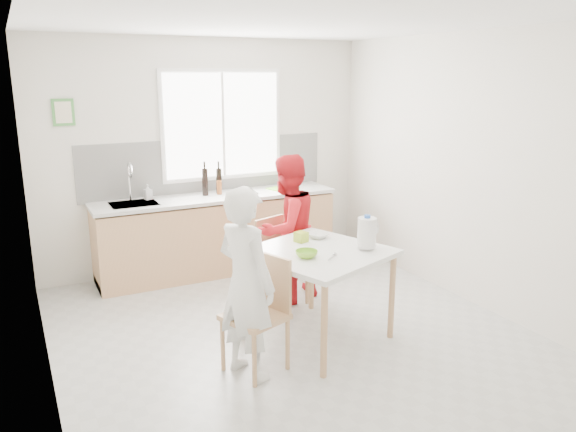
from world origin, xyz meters
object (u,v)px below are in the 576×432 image
dining_table (317,260)px  chair_far (278,257)px  bowl_green (307,254)px  wine_bottle_a (205,182)px  wine_bottle_b (219,181)px  bowl_white (318,235)px  person_red (287,229)px  person_white (246,284)px  chair_left (261,308)px  milk_jug (367,232)px

dining_table → chair_far: bearing=86.8°
dining_table → bowl_green: size_ratio=7.34×
wine_bottle_a → wine_bottle_b: bearing=14.3°
bowl_green → wine_bottle_b: (0.08, 2.31, 0.22)m
bowl_white → wine_bottle_a: bearing=104.7°
dining_table → person_red: bearing=79.8°
person_white → bowl_white: 1.17m
bowl_green → wine_bottle_a: bearing=92.7°
chair_left → person_red: size_ratio=0.60×
chair_far → chair_left: bearing=-141.6°
person_white → bowl_green: bearing=-94.5°
wine_bottle_b → chair_far: bearing=-83.9°
chair_left → chair_far: 1.32m
dining_table → person_red: size_ratio=0.90×
milk_jug → person_white: bearing=166.4°
chair_left → person_red: 1.43m
person_red → bowl_green: bearing=51.9°
person_red → wine_bottle_a: person_red is taller
bowl_green → wine_bottle_a: wine_bottle_a is taller
dining_table → chair_far: chair_far is taller
milk_jug → chair_left: bearing=164.4°
chair_left → wine_bottle_b: wine_bottle_b is taller
milk_jug → bowl_white: bearing=92.6°
person_white → wine_bottle_a: size_ratio=4.71×
chair_left → bowl_white: bearing=104.3°
bowl_green → wine_bottle_a: size_ratio=0.58×
bowl_white → milk_jug: milk_jug is taller
person_white → person_red: person_red is taller
dining_table → bowl_white: 0.41m
dining_table → chair_left: 0.72m
person_red → bowl_green: size_ratio=8.19×
person_white → bowl_green: size_ratio=8.12×
chair_left → person_red: bearing=125.0°
chair_left → person_white: bearing=-90.0°
milk_jug → wine_bottle_a: (-0.68, 2.29, 0.11)m
dining_table → milk_jug: size_ratio=4.79×
chair_far → person_white: size_ratio=0.59×
chair_left → dining_table: bearing=90.0°
dining_table → wine_bottle_b: bearing=92.4°
dining_table → milk_jug: bearing=-20.9°
person_white → bowl_green: person_white is taller
wine_bottle_a → milk_jug: bearing=-73.5°
person_white → person_red: bearing=-58.4°
person_white → bowl_white: person_white is taller
dining_table → wine_bottle_b: size_ratio=4.54×
chair_left → milk_jug: milk_jug is taller
chair_left → person_white: person_white is taller
chair_left → wine_bottle_b: bearing=147.2°
chair_left → chair_far: bearing=128.4°
chair_left → wine_bottle_a: size_ratio=2.86×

